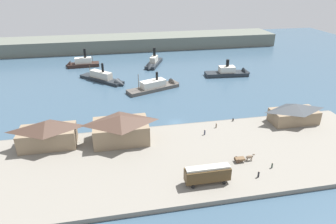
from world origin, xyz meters
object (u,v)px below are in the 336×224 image
object	(u,v)px
ferry_shed_west_terminal	(47,133)
pedestrian_at_waters_edge	(259,174)
ferry_departing_north	(159,86)
mooring_post_center_east	(233,120)
pedestrian_near_west_shed	(205,132)
ferry_outer_harbor	(106,79)
mooring_post_center_west	(318,113)
pedestrian_walking_west	(272,165)
ferry_moored_west	(232,73)
ferry_shed_customs_shed	(294,113)
ferry_shed_central_terminal	(121,128)
ferry_mid_harbor	(80,64)
pedestrian_by_tram	(216,126)
horse_cart	(244,158)
ferry_near_quay	(153,63)
street_tram	(207,174)

from	to	relation	value
ferry_shed_west_terminal	pedestrian_at_waters_edge	world-z (taller)	ferry_shed_west_terminal
pedestrian_at_waters_edge	ferry_departing_north	xyz separation A→B (m)	(-12.74, 66.66, -0.57)
ferry_shed_west_terminal	mooring_post_center_east	xyz separation A→B (m)	(56.82, 4.38, -3.43)
pedestrian_near_west_shed	ferry_outer_harbor	bearing A→B (deg)	116.48
pedestrian_near_west_shed	mooring_post_center_west	world-z (taller)	pedestrian_near_west_shed
ferry_shed_west_terminal	pedestrian_walking_west	distance (m)	60.55
ferry_moored_west	ferry_departing_north	size ratio (longest dim) A/B	0.90
ferry_shed_customs_shed	mooring_post_center_east	distance (m)	19.53
ferry_shed_west_terminal	ferry_shed_central_terminal	distance (m)	20.20
pedestrian_walking_west	ferry_mid_harbor	bearing A→B (deg)	117.04
pedestrian_by_tram	pedestrian_near_west_shed	bearing A→B (deg)	-143.68
horse_cart	ferry_near_quay	distance (m)	94.45
pedestrian_near_west_shed	pedestrian_at_waters_edge	bearing A→B (deg)	-74.14
ferry_shed_west_terminal	ferry_near_quay	size ratio (longest dim) A/B	0.73
street_tram	mooring_post_center_east	bearing A→B (deg)	57.66
pedestrian_walking_west	pedestrian_by_tram	bearing A→B (deg)	105.75
ferry_shed_customs_shed	horse_cart	xyz separation A→B (m)	(-25.03, -17.71, -2.39)
ferry_shed_west_terminal	ferry_outer_harbor	distance (m)	57.57
pedestrian_at_waters_edge	mooring_post_center_west	xyz separation A→B (m)	(36.54, 28.78, -0.33)
horse_cart	ferry_moored_west	distance (m)	75.28
horse_cart	pedestrian_near_west_shed	size ratio (longest dim) A/B	3.18
horse_cart	pedestrian_walking_west	world-z (taller)	horse_cart
ferry_shed_central_terminal	mooring_post_center_east	distance (m)	37.24
ferry_departing_north	ferry_near_quay	world-z (taller)	ferry_near_quay
ferry_moored_west	ferry_mid_harbor	size ratio (longest dim) A/B	1.28
street_tram	pedestrian_at_waters_edge	size ratio (longest dim) A/B	6.18
ferry_shed_central_terminal	pedestrian_near_west_shed	xyz separation A→B (m)	(24.73, -1.43, -3.25)
ferry_shed_west_terminal	street_tram	xyz separation A→B (m)	(38.53, -24.50, -1.28)
street_tram	ferry_departing_north	size ratio (longest dim) A/B	0.42
street_tram	ferry_moored_west	world-z (taller)	ferry_moored_west
ferry_mid_harbor	ferry_departing_north	bearing A→B (deg)	-48.91
ferry_shed_customs_shed	ferry_near_quay	world-z (taller)	ferry_near_quay
ferry_shed_customs_shed	ferry_mid_harbor	xyz separation A→B (m)	(-72.64, 82.77, -2.89)
ferry_shed_central_terminal	pedestrian_by_tram	xyz separation A→B (m)	(29.65, 2.19, -3.31)
horse_cart	pedestrian_at_waters_edge	world-z (taller)	horse_cart
ferry_shed_customs_shed	street_tram	world-z (taller)	ferry_shed_customs_shed
street_tram	ferry_departing_north	bearing A→B (deg)	90.04
ferry_shed_customs_shed	ferry_mid_harbor	distance (m)	110.16
pedestrian_at_waters_edge	ferry_near_quay	xyz separation A→B (m)	(-10.23, 100.89, -0.47)
pedestrian_at_waters_edge	horse_cart	bearing A→B (deg)	95.48
mooring_post_center_west	ferry_shed_customs_shed	bearing A→B (deg)	-161.22
ferry_mid_harbor	pedestrian_by_tram	bearing A→B (deg)	-60.10
pedestrian_at_waters_edge	ferry_mid_harbor	size ratio (longest dim) A/B	0.10
street_tram	pedestrian_near_west_shed	size ratio (longest dim) A/B	6.21
ferry_shed_customs_shed	ferry_near_quay	xyz separation A→B (m)	(-34.59, 76.25, -3.02)
ferry_shed_central_terminal	ferry_mid_harbor	world-z (taller)	ferry_mid_harbor
ferry_shed_west_terminal	ferry_shed_central_terminal	xyz separation A→B (m)	(20.17, -1.12, 0.15)
horse_cart	pedestrian_near_west_shed	distance (m)	16.37
ferry_shed_customs_shed	pedestrian_near_west_shed	xyz separation A→B (m)	(-30.69, -2.35, -2.55)
ferry_shed_west_terminal	mooring_post_center_east	world-z (taller)	ferry_shed_west_terminal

